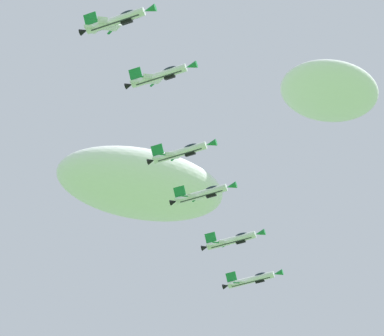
{
  "coord_description": "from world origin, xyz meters",
  "views": [
    {
      "loc": [
        0.9,
        -2.02,
        1.83
      ],
      "look_at": [
        29.19,
        116.52,
        147.25
      ],
      "focal_mm": 79.55,
      "sensor_mm": 36.0,
      "label": 1
    }
  ],
  "objects_px": {
    "fighter_jet_right_wing": "(203,194)",
    "fighter_jet_trail_slot": "(117,20)",
    "fighter_jet_lead": "(252,280)",
    "fighter_jet_left_outer": "(181,152)",
    "fighter_jet_right_outer": "(160,75)",
    "fighter_jet_left_wing": "(232,240)"
  },
  "relations": [
    {
      "from": "fighter_jet_left_outer",
      "to": "fighter_jet_right_outer",
      "type": "xyz_separation_m",
      "value": [
        -8.15,
        -15.89,
        3.88
      ]
    },
    {
      "from": "fighter_jet_left_wing",
      "to": "fighter_jet_left_outer",
      "type": "bearing_deg",
      "value": -3.18
    },
    {
      "from": "fighter_jet_lead",
      "to": "fighter_jet_trail_slot",
      "type": "bearing_deg",
      "value": -1.0
    },
    {
      "from": "fighter_jet_right_outer",
      "to": "fighter_jet_lead",
      "type": "bearing_deg",
      "value": -179.19
    },
    {
      "from": "fighter_jet_lead",
      "to": "fighter_jet_right_wing",
      "type": "bearing_deg",
      "value": -1.52
    },
    {
      "from": "fighter_jet_trail_slot",
      "to": "fighter_jet_lead",
      "type": "bearing_deg",
      "value": 179.0
    },
    {
      "from": "fighter_jet_right_wing",
      "to": "fighter_jet_trail_slot",
      "type": "height_order",
      "value": "fighter_jet_trail_slot"
    },
    {
      "from": "fighter_jet_left_wing",
      "to": "fighter_jet_right_wing",
      "type": "height_order",
      "value": "fighter_jet_left_wing"
    },
    {
      "from": "fighter_jet_left_wing",
      "to": "fighter_jet_trail_slot",
      "type": "bearing_deg",
      "value": -1.76
    },
    {
      "from": "fighter_jet_lead",
      "to": "fighter_jet_right_wing",
      "type": "relative_size",
      "value": 1.0
    },
    {
      "from": "fighter_jet_right_wing",
      "to": "fighter_jet_right_outer",
      "type": "relative_size",
      "value": 1.0
    },
    {
      "from": "fighter_jet_right_wing",
      "to": "fighter_jet_left_outer",
      "type": "height_order",
      "value": "fighter_jet_right_wing"
    },
    {
      "from": "fighter_jet_trail_slot",
      "to": "fighter_jet_right_wing",
      "type": "bearing_deg",
      "value": 179.38
    },
    {
      "from": "fighter_jet_right_outer",
      "to": "fighter_jet_left_outer",
      "type": "bearing_deg",
      "value": -173.44
    },
    {
      "from": "fighter_jet_right_wing",
      "to": "fighter_jet_right_outer",
      "type": "height_order",
      "value": "fighter_jet_right_outer"
    },
    {
      "from": "fighter_jet_lead",
      "to": "fighter_jet_left_outer",
      "type": "distance_m",
      "value": 47.83
    },
    {
      "from": "fighter_jet_right_wing",
      "to": "fighter_jet_trail_slot",
      "type": "xyz_separation_m",
      "value": [
        -26.8,
        -39.22,
        0.74
      ]
    },
    {
      "from": "fighter_jet_left_outer",
      "to": "fighter_jet_right_outer",
      "type": "height_order",
      "value": "fighter_jet_right_outer"
    },
    {
      "from": "fighter_jet_lead",
      "to": "fighter_jet_left_wing",
      "type": "bearing_deg",
      "value": 1.8
    },
    {
      "from": "fighter_jet_left_wing",
      "to": "fighter_jet_right_outer",
      "type": "distance_m",
      "value": 47.96
    },
    {
      "from": "fighter_jet_lead",
      "to": "fighter_jet_trail_slot",
      "type": "xyz_separation_m",
      "value": [
        -46.75,
        -67.45,
        -2.59
      ]
    },
    {
      "from": "fighter_jet_left_outer",
      "to": "fighter_jet_trail_slot",
      "type": "xyz_separation_m",
      "value": [
        -19.34,
        -28.41,
        0.9
      ]
    }
  ]
}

